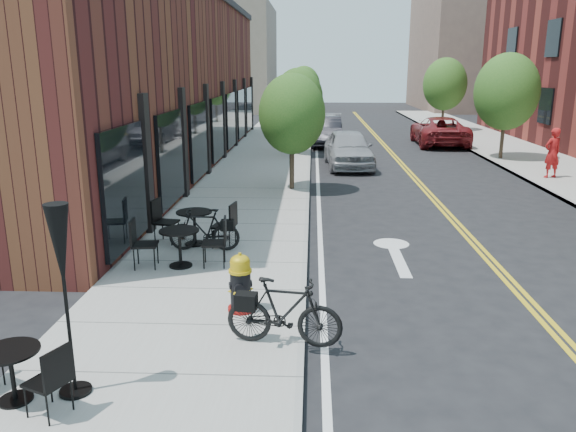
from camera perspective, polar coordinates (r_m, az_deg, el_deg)
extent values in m
plane|color=black|center=(10.45, 1.86, -8.14)|extent=(120.00, 120.00, 0.00)
cube|color=#9E9B93|center=(20.14, -3.49, 3.29)|extent=(4.00, 70.00, 0.12)
cube|color=#411415|center=(24.53, -13.42, 13.08)|extent=(5.00, 28.00, 7.00)
cube|color=#726656|center=(58.20, -5.69, 15.66)|extent=(8.00, 14.00, 10.00)
cube|color=brown|center=(61.74, 18.16, 15.90)|extent=(10.00, 16.00, 12.00)
cylinder|color=#382B1E|center=(18.90, 0.39, 5.22)|extent=(0.16, 0.16, 1.61)
ellipsoid|color=#21561B|center=(18.70, 0.40, 10.32)|extent=(2.20, 2.20, 2.64)
cylinder|color=#382B1E|center=(26.82, 1.03, 8.14)|extent=(0.16, 0.16, 1.68)
ellipsoid|color=#21561B|center=(26.67, 1.05, 11.90)|extent=(2.30, 2.30, 2.76)
cylinder|color=#382B1E|center=(34.78, 1.38, 9.59)|extent=(0.16, 0.16, 1.57)
ellipsoid|color=#21561B|center=(34.67, 1.40, 12.27)|extent=(2.10, 2.10, 2.52)
cylinder|color=#382B1E|center=(42.74, 1.61, 10.66)|extent=(0.16, 0.16, 1.71)
ellipsoid|color=#21561B|center=(42.65, 1.62, 13.09)|extent=(2.40, 2.40, 2.88)
cylinder|color=#382B1E|center=(27.18, 20.93, 7.42)|extent=(0.16, 0.16, 1.82)
ellipsoid|color=#21561B|center=(27.02, 21.33, 11.68)|extent=(2.80, 2.80, 3.36)
cylinder|color=#382B1E|center=(38.70, 15.44, 9.78)|extent=(0.16, 0.16, 1.82)
ellipsoid|color=#21561B|center=(38.59, 15.65, 12.78)|extent=(2.80, 2.80, 3.36)
cylinder|color=maroon|center=(9.61, -4.79, -9.34)|extent=(0.56, 0.56, 0.07)
cylinder|color=black|center=(9.48, -4.83, -7.51)|extent=(0.44, 0.44, 0.66)
cylinder|color=gold|center=(9.35, -4.88, -5.56)|extent=(0.49, 0.49, 0.04)
cylinder|color=gold|center=(9.32, -4.89, -5.05)|extent=(0.42, 0.42, 0.16)
ellipsoid|color=gold|center=(9.29, -4.90, -4.53)|extent=(0.41, 0.41, 0.19)
cylinder|color=gold|center=(9.26, -4.92, -3.95)|extent=(0.07, 0.07, 0.07)
imported|color=black|center=(12.59, -8.53, -1.39)|extent=(1.59, 0.46, 0.96)
imported|color=black|center=(8.27, -0.39, -9.75)|extent=(1.77, 0.72, 1.03)
cylinder|color=black|center=(7.99, -25.92, -16.41)|extent=(0.54, 0.54, 0.03)
cylinder|color=black|center=(7.83, -26.19, -14.37)|extent=(0.07, 0.07, 0.65)
cylinder|color=black|center=(7.68, -26.48, -12.19)|extent=(0.94, 0.94, 0.03)
cylinder|color=black|center=(11.81, -10.83, -4.95)|extent=(0.52, 0.52, 0.03)
cylinder|color=black|center=(11.69, -10.92, -3.26)|extent=(0.07, 0.07, 0.75)
cylinder|color=black|center=(11.58, -11.01, -1.47)|extent=(0.90, 0.90, 0.03)
cylinder|color=black|center=(13.17, -9.38, -2.79)|extent=(0.56, 0.56, 0.03)
cylinder|color=black|center=(13.07, -9.45, -1.23)|extent=(0.08, 0.08, 0.76)
cylinder|color=black|center=(12.97, -9.52, 0.40)|extent=(0.96, 0.96, 0.03)
cylinder|color=black|center=(7.87, -20.76, -16.24)|extent=(0.40, 0.40, 0.04)
cylinder|color=black|center=(7.35, -21.61, -8.24)|extent=(0.04, 0.04, 2.36)
cone|color=black|center=(7.11, -22.15, -2.92)|extent=(0.29, 0.29, 1.04)
imported|color=#96989E|center=(23.94, 6.15, 6.83)|extent=(2.10, 4.70, 1.57)
imported|color=black|center=(30.72, 3.87, 8.59)|extent=(1.68, 4.64, 1.52)
imported|color=#A6A5AA|center=(34.21, 3.74, 9.08)|extent=(2.50, 4.85, 1.35)
imported|color=maroon|center=(31.83, 15.11, 8.35)|extent=(2.74, 5.63, 1.54)
imported|color=#A61617|center=(22.98, 25.28, 5.82)|extent=(0.78, 0.64, 1.84)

